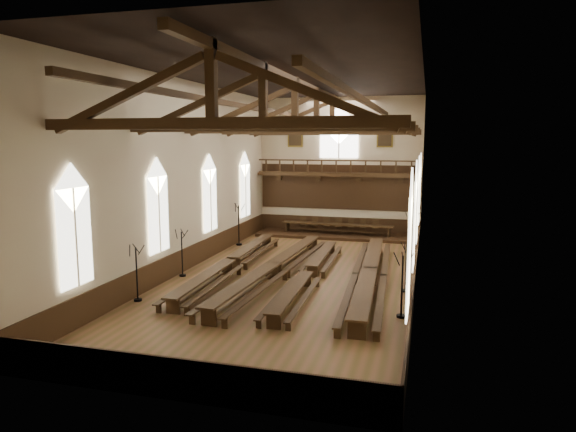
# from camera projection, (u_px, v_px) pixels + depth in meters

# --- Properties ---
(ground) EXTENTS (26.00, 26.00, 0.00)m
(ground) POSITION_uv_depth(u_px,v_px,m) (295.00, 277.00, 26.11)
(ground) COLOR brown
(ground) RESTS_ON ground
(room_walls) EXTENTS (26.00, 26.00, 26.00)m
(room_walls) POSITION_uv_depth(u_px,v_px,m) (295.00, 149.00, 25.16)
(room_walls) COLOR beige
(room_walls) RESTS_ON ground
(wainscot_band) EXTENTS (12.00, 26.00, 1.20)m
(wainscot_band) POSITION_uv_depth(u_px,v_px,m) (295.00, 265.00, 26.03)
(wainscot_band) COLOR #382210
(wainscot_band) RESTS_ON ground
(side_windows) EXTENTS (11.85, 19.80, 4.50)m
(side_windows) POSITION_uv_depth(u_px,v_px,m) (295.00, 204.00, 25.56)
(side_windows) COLOR white
(side_windows) RESTS_ON room_walls
(end_window) EXTENTS (2.80, 0.12, 3.80)m
(end_window) POSITION_uv_depth(u_px,v_px,m) (339.00, 135.00, 37.36)
(end_window) COLOR white
(end_window) RESTS_ON room_walls
(minstrels_gallery) EXTENTS (11.80, 1.24, 3.70)m
(minstrels_gallery) POSITION_uv_depth(u_px,v_px,m) (338.00, 181.00, 37.62)
(minstrels_gallery) COLOR #362411
(minstrels_gallery) RESTS_ON room_walls
(portraits) EXTENTS (7.75, 0.09, 1.45)m
(portraits) POSITION_uv_depth(u_px,v_px,m) (339.00, 137.00, 37.38)
(portraits) COLOR brown
(portraits) RESTS_ON room_walls
(roof_trusses) EXTENTS (11.70, 25.70, 2.80)m
(roof_trusses) POSITION_uv_depth(u_px,v_px,m) (295.00, 113.00, 24.91)
(roof_trusses) COLOR #362411
(roof_trusses) RESTS_ON room_walls
(refectory_row_a) EXTENTS (1.70, 14.35, 0.74)m
(refectory_row_a) POSITION_uv_depth(u_px,v_px,m) (231.00, 262.00, 27.01)
(refectory_row_a) COLOR #362411
(refectory_row_a) RESTS_ON ground
(refectory_row_b) EXTENTS (2.06, 15.08, 0.81)m
(refectory_row_b) POSITION_uv_depth(u_px,v_px,m) (274.00, 267.00, 25.79)
(refectory_row_b) COLOR #362411
(refectory_row_b) RESTS_ON ground
(refectory_row_c) EXTENTS (1.54, 13.78, 0.68)m
(refectory_row_c) POSITION_uv_depth(u_px,v_px,m) (309.00, 272.00, 25.10)
(refectory_row_c) COLOR #362411
(refectory_row_c) RESTS_ON ground
(refectory_row_d) EXTENTS (2.05, 15.16, 0.82)m
(refectory_row_d) POSITION_uv_depth(u_px,v_px,m) (369.00, 272.00, 24.74)
(refectory_row_d) COLOR #362411
(refectory_row_d) RESTS_ON ground
(dais) EXTENTS (11.40, 2.97, 0.20)m
(dais) POSITION_uv_depth(u_px,v_px,m) (337.00, 235.00, 36.93)
(dais) COLOR #382210
(dais) RESTS_ON ground
(high_table) EXTENTS (8.09, 1.26, 0.76)m
(high_table) POSITION_uv_depth(u_px,v_px,m) (337.00, 225.00, 36.82)
(high_table) COLOR #362411
(high_table) RESTS_ON dais
(high_chairs) EXTENTS (5.90, 0.50, 1.03)m
(high_chairs) POSITION_uv_depth(u_px,v_px,m) (339.00, 225.00, 37.59)
(high_chairs) COLOR #362411
(high_chairs) RESTS_ON dais
(candelabrum_left_near) EXTENTS (0.67, 0.77, 2.51)m
(candelabrum_left_near) POSITION_uv_depth(u_px,v_px,m) (137.00, 284.00, 22.07)
(candelabrum_left_near) COLOR black
(candelabrum_left_near) RESTS_ON ground
(candelabrum_left_mid) EXTENTS (0.73, 0.72, 2.45)m
(candelabrum_left_mid) POSITION_uv_depth(u_px,v_px,m) (182.00, 262.00, 26.10)
(candelabrum_left_mid) COLOR black
(candelabrum_left_mid) RESTS_ON ground
(candelabrum_left_far) EXTENTS (0.82, 0.85, 2.81)m
(candelabrum_left_far) POSITION_uv_depth(u_px,v_px,m) (239.00, 232.00, 33.85)
(candelabrum_left_far) COLOR black
(candelabrum_left_far) RESTS_ON ground
(candelabrum_right_near) EXTENTS (0.79, 0.74, 2.62)m
(candelabrum_right_near) POSITION_uv_depth(u_px,v_px,m) (402.00, 298.00, 20.02)
(candelabrum_right_near) COLOR black
(candelabrum_right_near) RESTS_ON ground
(candelabrum_right_mid) EXTENTS (0.68, 0.69, 2.33)m
(candelabrum_right_mid) POSITION_uv_depth(u_px,v_px,m) (406.00, 277.00, 23.43)
(candelabrum_right_mid) COLOR black
(candelabrum_right_mid) RESTS_ON ground
(candelabrum_right_far) EXTENTS (0.82, 0.76, 2.70)m
(candelabrum_right_far) POSITION_uv_depth(u_px,v_px,m) (411.00, 244.00, 30.32)
(candelabrum_right_far) COLOR black
(candelabrum_right_far) RESTS_ON ground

